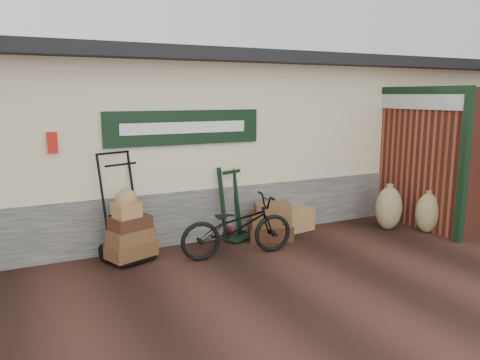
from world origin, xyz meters
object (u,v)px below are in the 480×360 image
Objects in this scene: bicycle at (237,223)px; suitcase_stack at (270,221)px; wicker_hamper at (295,219)px; porter_trolley at (123,206)px; green_barrow at (232,204)px.

suitcase_stack is at bearing -54.98° from bicycle.
suitcase_stack reaches higher than wicker_hamper.
porter_trolley reaches higher than wicker_hamper.
porter_trolley reaches higher than green_barrow.
wicker_hamper is (3.16, 0.13, -0.62)m from porter_trolley.
bicycle is (-0.28, -0.79, -0.11)m from green_barrow.
wicker_hamper is (1.29, 0.00, -0.42)m from green_barrow.
porter_trolley is at bearing 162.33° from green_barrow.
green_barrow is 0.70× the size of bicycle.
wicker_hamper is at bearing -21.76° from green_barrow.
bicycle is (-0.88, -0.50, 0.20)m from suitcase_stack.
suitcase_stack is at bearing -48.12° from green_barrow.
green_barrow is (1.88, 0.13, -0.20)m from porter_trolley.
wicker_hamper is 1.79m from bicycle.
green_barrow is 0.73m from suitcase_stack.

